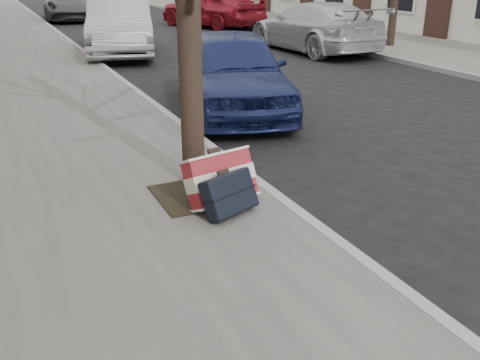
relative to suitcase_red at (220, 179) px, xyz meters
name	(u,v)px	position (x,y,z in m)	size (l,w,h in m)	color
ground	(425,215)	(1.87, -0.90, -0.39)	(120.00, 120.00, 0.00)	black
far_sidewalk	(304,27)	(9.67, 14.10, -0.33)	(4.00, 70.00, 0.12)	gray
dirt_patch	(198,194)	(-0.13, 0.30, -0.26)	(0.85, 0.85, 0.01)	black
suitcase_red	(220,179)	(0.00, 0.00, 0.00)	(0.70, 0.19, 0.50)	maroon
suitcase_navy	(229,193)	(-0.02, -0.26, -0.05)	(0.56, 0.18, 0.40)	black
car_near_front	(233,71)	(1.85, 3.75, 0.29)	(1.62, 4.02, 1.37)	#161E4C
car_near_mid	(120,26)	(1.62, 10.74, 0.39)	(1.65, 4.72, 1.56)	#ABAEB4
car_near_back	(70,4)	(1.96, 21.70, 0.29)	(2.27, 4.92, 1.37)	#37383C
car_far_front	(313,27)	(6.77, 8.94, 0.30)	(1.94, 4.78, 1.39)	#B6B8BF
car_far_back	(212,7)	(6.61, 16.13, 0.41)	(1.88, 4.68, 1.60)	maroon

